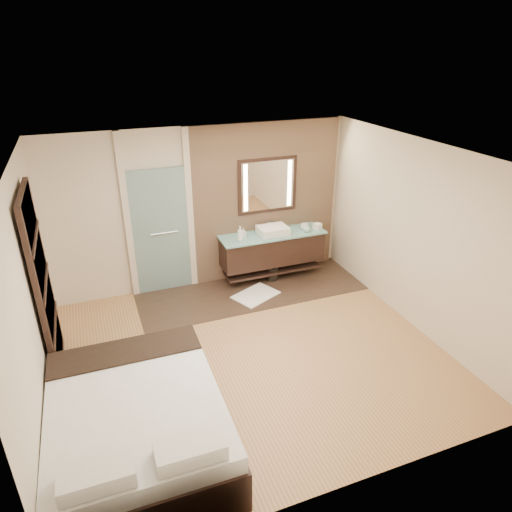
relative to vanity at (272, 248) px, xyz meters
name	(u,v)px	position (x,y,z in m)	size (l,w,h in m)	color
floor	(252,353)	(-1.10, -1.92, -0.58)	(5.00, 5.00, 0.00)	olive
tile_strip	(252,291)	(-0.50, -0.32, -0.57)	(3.80, 1.30, 0.01)	#32241B
stone_wall	(266,201)	(0.00, 0.29, 0.77)	(2.60, 0.08, 2.70)	tan
vanity	(272,248)	(0.00, 0.00, 0.00)	(1.85, 0.55, 0.88)	black
mirror_unit	(268,185)	(0.00, 0.24, 1.07)	(1.06, 0.04, 0.96)	black
frosted_door	(160,227)	(-1.85, 0.28, 0.56)	(1.10, 0.12, 2.70)	#AEDCDB
shoji_partition	(44,287)	(-3.53, -1.32, 0.63)	(0.06, 1.20, 2.40)	black
bed	(138,424)	(-2.75, -3.01, -0.24)	(1.75, 2.17, 0.83)	black
bath_mat	(256,295)	(-0.50, -0.50, -0.56)	(0.72, 0.50, 0.02)	white
waste_bin	(272,273)	(-0.02, -0.07, -0.45)	(0.21, 0.21, 0.26)	black
tissue_box	(317,226)	(0.82, -0.09, 0.33)	(0.12, 0.12, 0.10)	white
soap_bottle_a	(240,234)	(-0.62, -0.10, 0.41)	(0.10, 0.10, 0.25)	white
soap_bottle_b	(243,233)	(-0.53, 0.01, 0.37)	(0.08, 0.08, 0.17)	#B2B2B2
soap_bottle_c	(307,228)	(0.58, -0.15, 0.36)	(0.12, 0.12, 0.16)	#ABD7CD
cup	(305,227)	(0.60, -0.03, 0.34)	(0.13, 0.13, 0.10)	white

